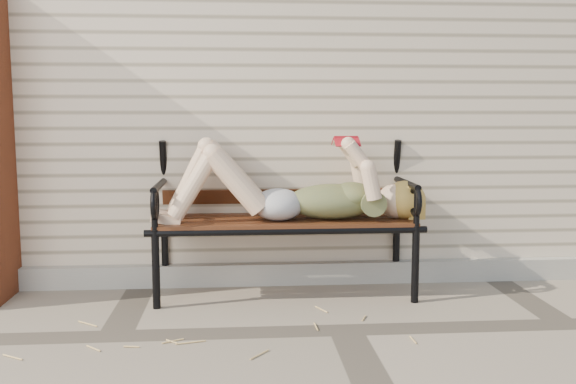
{
  "coord_description": "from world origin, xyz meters",
  "views": [
    {
      "loc": [
        -0.58,
        -3.37,
        1.2
      ],
      "look_at": [
        -0.28,
        0.51,
        0.7
      ],
      "focal_mm": 40.0,
      "sensor_mm": 36.0,
      "label": 1
    }
  ],
  "objects": [
    {
      "name": "ground",
      "position": [
        0.0,
        0.0,
        0.0
      ],
      "size": [
        80.0,
        80.0,
        0.0
      ],
      "primitive_type": "plane",
      "color": "gray",
      "rests_on": "ground"
    },
    {
      "name": "house_wall",
      "position": [
        0.0,
        3.0,
        1.5
      ],
      "size": [
        8.0,
        4.0,
        3.0
      ],
      "primitive_type": "cube",
      "color": "beige",
      "rests_on": "ground"
    },
    {
      "name": "foundation_strip",
      "position": [
        0.0,
        0.97,
        0.07
      ],
      "size": [
        8.0,
        0.1,
        0.15
      ],
      "primitive_type": "cube",
      "color": "#AEAA9D",
      "rests_on": "ground"
    },
    {
      "name": "garden_bench",
      "position": [
        -0.28,
        0.83,
        0.66
      ],
      "size": [
        1.82,
        0.72,
        1.18
      ],
      "color": "black",
      "rests_on": "ground"
    },
    {
      "name": "reading_woman",
      "position": [
        -0.27,
        0.69,
        0.7
      ],
      "size": [
        1.72,
        0.39,
        0.54
      ],
      "color": "#093340",
      "rests_on": "ground"
    },
    {
      "name": "straw_scatter",
      "position": [
        -1.27,
        -0.53,
        0.01
      ],
      "size": [
        3.03,
        1.7,
        0.01
      ],
      "color": "#D9B36A",
      "rests_on": "ground"
    }
  ]
}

